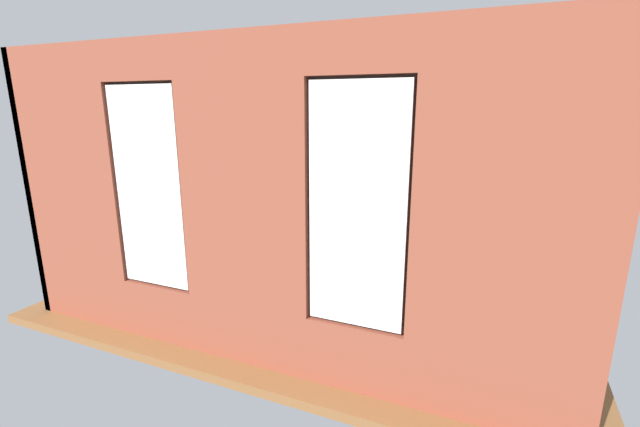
{
  "coord_description": "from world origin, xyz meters",
  "views": [
    {
      "loc": [
        -2.25,
        5.9,
        2.62
      ],
      "look_at": [
        0.1,
        0.4,
        1.11
      ],
      "focal_mm": 24.0,
      "sensor_mm": 36.0,
      "label": 1
    }
  ],
  "objects_px": {
    "cup_ceramic": "(300,235)",
    "potted_plant_corner_near_left": "(515,225)",
    "potted_plant_between_couches": "(409,303)",
    "remote_silver": "(320,236)",
    "potted_plant_mid_room_small": "(403,245)",
    "couch_by_window": "(293,308)",
    "table_plant_small": "(354,233)",
    "tv_flatscreen": "(207,202)",
    "potted_plant_beside_window_right": "(171,274)",
    "couch_left": "(502,299)",
    "potted_plant_corner_far_left": "(520,342)",
    "potted_plant_foreground_right": "(259,191)",
    "candle_jar": "(328,237)",
    "coffee_table": "(328,242)",
    "potted_plant_by_left_couch": "(475,257)",
    "media_console": "(209,233)"
  },
  "relations": [
    {
      "from": "couch_left",
      "to": "remote_silver",
      "type": "bearing_deg",
      "value": -116.4
    },
    {
      "from": "potted_plant_between_couches",
      "to": "tv_flatscreen",
      "type": "bearing_deg",
      "value": -27.6
    },
    {
      "from": "potted_plant_between_couches",
      "to": "potted_plant_corner_near_left",
      "type": "distance_m",
      "value": 3.82
    },
    {
      "from": "couch_left",
      "to": "cup_ceramic",
      "type": "height_order",
      "value": "couch_left"
    },
    {
      "from": "potted_plant_by_left_couch",
      "to": "potted_plant_foreground_right",
      "type": "distance_m",
      "value": 4.66
    },
    {
      "from": "potted_plant_between_couches",
      "to": "candle_jar",
      "type": "bearing_deg",
      "value": -50.87
    },
    {
      "from": "table_plant_small",
      "to": "potted_plant_by_left_couch",
      "type": "relative_size",
      "value": 0.41
    },
    {
      "from": "candle_jar",
      "to": "table_plant_small",
      "type": "relative_size",
      "value": 0.43
    },
    {
      "from": "couch_left",
      "to": "coffee_table",
      "type": "bearing_deg",
      "value": -116.04
    },
    {
      "from": "potted_plant_mid_room_small",
      "to": "potted_plant_beside_window_right",
      "type": "xyz_separation_m",
      "value": [
        2.39,
        2.72,
        0.13
      ]
    },
    {
      "from": "potted_plant_mid_room_small",
      "to": "table_plant_small",
      "type": "bearing_deg",
      "value": 13.34
    },
    {
      "from": "media_console",
      "to": "potted_plant_beside_window_right",
      "type": "bearing_deg",
      "value": 117.73
    },
    {
      "from": "candle_jar",
      "to": "tv_flatscreen",
      "type": "xyz_separation_m",
      "value": [
        2.45,
        0.01,
        0.38
      ]
    },
    {
      "from": "couch_by_window",
      "to": "potted_plant_mid_room_small",
      "type": "height_order",
      "value": "couch_by_window"
    },
    {
      "from": "table_plant_small",
      "to": "potted_plant_corner_far_left",
      "type": "distance_m",
      "value": 3.54
    },
    {
      "from": "couch_by_window",
      "to": "potted_plant_by_left_couch",
      "type": "bearing_deg",
      "value": -125.9
    },
    {
      "from": "potted_plant_between_couches",
      "to": "potted_plant_beside_window_right",
      "type": "distance_m",
      "value": 3.03
    },
    {
      "from": "candle_jar",
      "to": "potted_plant_corner_far_left",
      "type": "bearing_deg",
      "value": 140.21
    },
    {
      "from": "cup_ceramic",
      "to": "remote_silver",
      "type": "xyz_separation_m",
      "value": [
        -0.27,
        -0.21,
        -0.04
      ]
    },
    {
      "from": "potted_plant_foreground_right",
      "to": "couch_by_window",
      "type": "bearing_deg",
      "value": 125.66
    },
    {
      "from": "potted_plant_beside_window_right",
      "to": "potted_plant_by_left_couch",
      "type": "bearing_deg",
      "value": -143.2
    },
    {
      "from": "tv_flatscreen",
      "to": "remote_silver",
      "type": "bearing_deg",
      "value": -177.29
    },
    {
      "from": "cup_ceramic",
      "to": "potted_plant_beside_window_right",
      "type": "bearing_deg",
      "value": 72.12
    },
    {
      "from": "potted_plant_between_couches",
      "to": "potted_plant_beside_window_right",
      "type": "height_order",
      "value": "potted_plant_between_couches"
    },
    {
      "from": "potted_plant_by_left_couch",
      "to": "potted_plant_corner_far_left",
      "type": "distance_m",
      "value": 2.7
    },
    {
      "from": "remote_silver",
      "to": "potted_plant_mid_room_small",
      "type": "bearing_deg",
      "value": 57.94
    },
    {
      "from": "table_plant_small",
      "to": "tv_flatscreen",
      "type": "relative_size",
      "value": 0.23
    },
    {
      "from": "potted_plant_between_couches",
      "to": "remote_silver",
      "type": "bearing_deg",
      "value": -49.28
    },
    {
      "from": "candle_jar",
      "to": "potted_plant_corner_far_left",
      "type": "relative_size",
      "value": 0.13
    },
    {
      "from": "potted_plant_by_left_couch",
      "to": "potted_plant_corner_near_left",
      "type": "xyz_separation_m",
      "value": [
        -0.55,
        -1.19,
        0.26
      ]
    },
    {
      "from": "potted_plant_corner_near_left",
      "to": "potted_plant_corner_far_left",
      "type": "distance_m",
      "value": 3.83
    },
    {
      "from": "potted_plant_between_couches",
      "to": "potted_plant_corner_far_left",
      "type": "xyz_separation_m",
      "value": [
        -1.06,
        0.16,
        -0.12
      ]
    },
    {
      "from": "potted_plant_mid_room_small",
      "to": "potted_plant_corner_near_left",
      "type": "relative_size",
      "value": 0.6
    },
    {
      "from": "cup_ceramic",
      "to": "potted_plant_corner_near_left",
      "type": "bearing_deg",
      "value": -155.26
    },
    {
      "from": "coffee_table",
      "to": "cup_ceramic",
      "type": "bearing_deg",
      "value": 14.38
    },
    {
      "from": "potted_plant_between_couches",
      "to": "potted_plant_beside_window_right",
      "type": "relative_size",
      "value": 1.44
    },
    {
      "from": "tv_flatscreen",
      "to": "couch_by_window",
      "type": "bearing_deg",
      "value": 142.11
    },
    {
      "from": "couch_by_window",
      "to": "potted_plant_foreground_right",
      "type": "xyz_separation_m",
      "value": [
        2.65,
        -3.69,
        0.51
      ]
    },
    {
      "from": "cup_ceramic",
      "to": "potted_plant_between_couches",
      "type": "bearing_deg",
      "value": 136.99
    },
    {
      "from": "potted_plant_mid_room_small",
      "to": "potted_plant_between_couches",
      "type": "distance_m",
      "value": 2.65
    },
    {
      "from": "coffee_table",
      "to": "media_console",
      "type": "relative_size",
      "value": 1.19
    },
    {
      "from": "potted_plant_corner_near_left",
      "to": "cup_ceramic",
      "type": "bearing_deg",
      "value": 24.74
    },
    {
      "from": "coffee_table",
      "to": "potted_plant_mid_room_small",
      "type": "height_order",
      "value": "potted_plant_mid_room_small"
    },
    {
      "from": "table_plant_small",
      "to": "tv_flatscreen",
      "type": "bearing_deg",
      "value": 2.92
    },
    {
      "from": "table_plant_small",
      "to": "potted_plant_corner_far_left",
      "type": "height_order",
      "value": "potted_plant_corner_far_left"
    },
    {
      "from": "potted_plant_corner_far_left",
      "to": "candle_jar",
      "type": "bearing_deg",
      "value": -39.79
    },
    {
      "from": "couch_by_window",
      "to": "potted_plant_corner_near_left",
      "type": "distance_m",
      "value": 4.44
    },
    {
      "from": "table_plant_small",
      "to": "potted_plant_between_couches",
      "type": "relative_size",
      "value": 0.21
    },
    {
      "from": "remote_silver",
      "to": "tv_flatscreen",
      "type": "relative_size",
      "value": 0.16
    },
    {
      "from": "couch_left",
      "to": "candle_jar",
      "type": "xyz_separation_m",
      "value": [
        2.73,
        -1.09,
        0.16
      ]
    }
  ]
}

